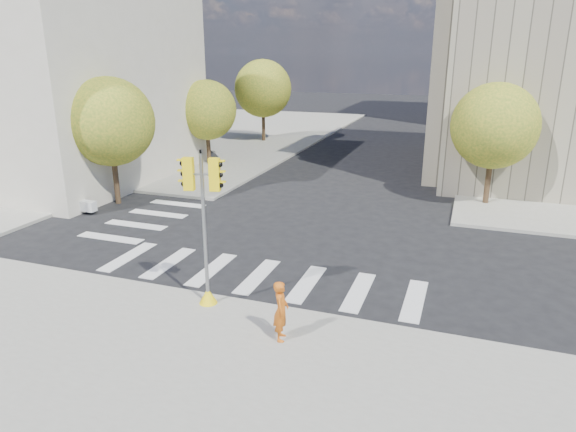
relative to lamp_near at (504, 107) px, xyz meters
The scene contains 14 objects.
ground 16.76m from the lamp_near, 119.74° to the right, with size 160.00×160.00×0.00m, color black.
sidewalk_far_left 30.79m from the lamp_near, 156.80° to the left, with size 28.00×40.00×0.15m, color gray.
classical_building 28.70m from the lamp_near, 167.91° to the right, with size 19.00×15.00×12.70m.
tree_lw_near 21.03m from the lamp_near, 151.61° to the right, with size 4.40×4.40×6.41m.
tree_lw_mid 18.52m from the lamp_near, behind, with size 4.00×4.00×5.77m.
tree_lw_far 21.03m from the lamp_near, 151.61° to the left, with size 4.80×4.80×6.95m.
tree_re_near 4.07m from the lamp_near, 97.13° to the right, with size 4.20×4.20×6.16m.
tree_re_mid 8.02m from the lamp_near, 93.58° to the left, with size 4.60×4.60×6.66m.
tree_re_far 20.02m from the lamp_near, 91.43° to the left, with size 4.00×4.00×5.88m.
lamp_near is the anchor object (origin of this frame).
lamp_far 14.00m from the lamp_near, 90.00° to the left, with size 0.35×0.18×8.11m.
traffic_signal 20.65m from the lamp_near, 114.93° to the right, with size 1.08×0.56×4.77m.
photographer 20.93m from the lamp_near, 106.36° to the right, with size 0.61×0.40×1.68m, color #C35812.
planter_wall 24.81m from the lamp_near, 150.56° to the right, with size 6.00×0.40×0.50m, color silver.
Camera 1 is at (6.45, -17.17, 7.54)m, focal length 32.00 mm.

